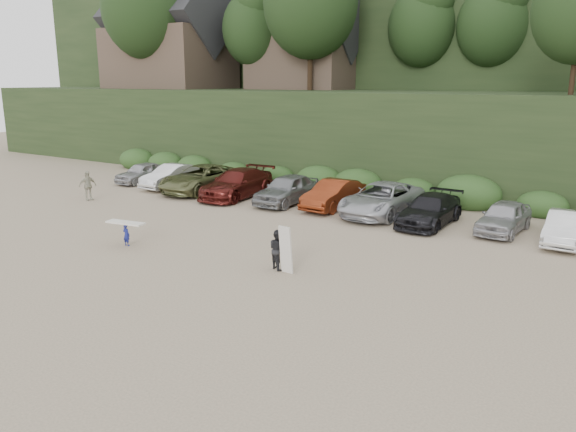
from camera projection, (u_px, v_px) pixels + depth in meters
The scene contains 6 objects.
ground at pixel (250, 267), 20.90m from camera, with size 120.00×120.00×0.00m, color tan.
hillside_backdrop at pixel (496, 26), 47.76m from camera, with size 90.00×41.50×28.00m.
parked_cars at pixel (386, 202), 28.33m from camera, with size 39.35×6.39×1.64m.
distant_walker at pixel (88, 186), 32.19m from camera, with size 0.99×0.41×1.70m, color #AAA890.
child_surfer at pixel (126, 230), 23.37m from camera, with size 1.77×0.75×1.03m.
adult_surfer at pixel (278, 250), 20.45m from camera, with size 1.21×0.82×1.75m.
Camera 1 is at (11.91, -15.95, 6.81)m, focal length 35.00 mm.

